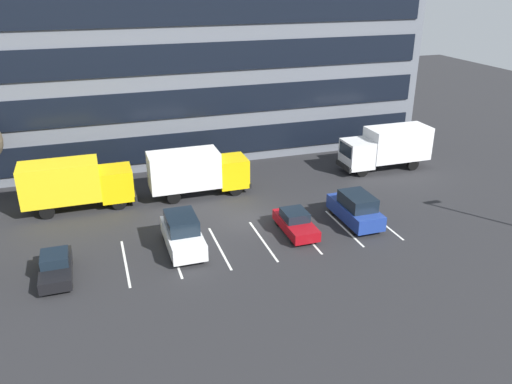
{
  "coord_description": "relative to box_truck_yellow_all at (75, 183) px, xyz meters",
  "views": [
    {
      "loc": [
        -9.26,
        -29.67,
        15.42
      ],
      "look_at": [
        0.99,
        1.29,
        1.4
      ],
      "focal_mm": 35.92,
      "sensor_mm": 36.0,
      "label": 1
    }
  ],
  "objects": [
    {
      "name": "sedan_black",
      "position": [
        -1.23,
        -8.97,
        -1.32
      ],
      "size": [
        1.64,
        3.91,
        1.4
      ],
      "color": "black",
      "rests_on": "ground_plane"
    },
    {
      "name": "lot_markings",
      "position": [
        10.86,
        -8.61,
        -1.98
      ],
      "size": [
        16.94,
        5.4,
        0.01
      ],
      "color": "silver",
      "rests_on": "ground_plane"
    },
    {
      "name": "box_truck_yellow",
      "position": [
        8.55,
        -0.23,
        -0.05
      ],
      "size": [
        7.41,
        2.46,
        3.44
      ],
      "color": "yellow",
      "rests_on": "ground_plane"
    },
    {
      "name": "box_truck_yellow_all",
      "position": [
        0.0,
        0.0,
        0.0
      ],
      "size": [
        7.6,
        2.52,
        3.52
      ],
      "color": "yellow",
      "rests_on": "ground_plane"
    },
    {
      "name": "suv_white",
      "position": [
        5.96,
        -7.99,
        -0.95
      ],
      "size": [
        2.0,
        4.71,
        2.13
      ],
      "color": "white",
      "rests_on": "ground_plane"
    },
    {
      "name": "ground_plane",
      "position": [
        10.86,
        -5.53,
        -1.98
      ],
      "size": [
        120.0,
        120.0,
        0.0
      ],
      "primitive_type": "plane",
      "color": "#262628"
    },
    {
      "name": "sedan_maroon",
      "position": [
        13.21,
        -8.19,
        -1.3
      ],
      "size": [
        1.7,
        4.06,
        1.46
      ],
      "color": "maroon",
      "rests_on": "ground_plane"
    },
    {
      "name": "box_truck_white",
      "position": [
        24.94,
        0.25,
        0.01
      ],
      "size": [
        7.65,
        2.53,
        3.55
      ],
      "color": "white",
      "rests_on": "ground_plane"
    },
    {
      "name": "office_building",
      "position": [
        10.86,
        12.42,
        8.82
      ],
      "size": [
        40.4,
        13.41,
        21.6
      ],
      "color": "slate",
      "rests_on": "ground_plane"
    },
    {
      "name": "suv_navy",
      "position": [
        17.53,
        -8.13,
        -0.97
      ],
      "size": [
        1.97,
        4.64,
        2.1
      ],
      "color": "navy",
      "rests_on": "ground_plane"
    }
  ]
}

